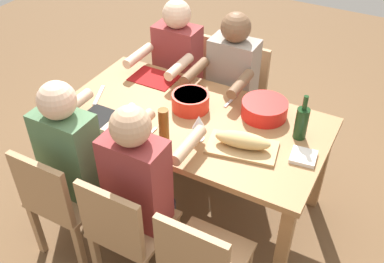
# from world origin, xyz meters

# --- Properties ---
(ground_plane) EXTENTS (8.00, 8.00, 0.00)m
(ground_plane) POSITION_xyz_m (0.00, 0.00, 0.00)
(ground_plane) COLOR brown
(dining_table) EXTENTS (1.69, 0.89, 0.74)m
(dining_table) POSITION_xyz_m (0.00, 0.00, 0.65)
(dining_table) COLOR #9E7044
(dining_table) RESTS_ON ground_plane
(chair_near_center) EXTENTS (0.40, 0.40, 0.85)m
(chair_near_center) POSITION_xyz_m (0.00, -0.77, 0.48)
(chair_near_center) COLOR #A87F56
(chair_near_center) RESTS_ON ground_plane
(diner_near_center) EXTENTS (0.41, 0.53, 1.20)m
(diner_near_center) POSITION_xyz_m (0.00, -0.58, 0.70)
(diner_near_center) COLOR #2D2D38
(diner_near_center) RESTS_ON ground_plane
(chair_far_right) EXTENTS (0.40, 0.40, 0.85)m
(chair_far_right) POSITION_xyz_m (0.46, 0.77, 0.48)
(chair_far_right) COLOR #A87F56
(chair_far_right) RESTS_ON ground_plane
(diner_far_right) EXTENTS (0.41, 0.53, 1.20)m
(diner_far_right) POSITION_xyz_m (0.46, 0.58, 0.70)
(diner_far_right) COLOR #2D2D38
(diner_far_right) RESTS_ON ground_plane
(chair_far_center) EXTENTS (0.40, 0.40, 0.85)m
(chair_far_center) POSITION_xyz_m (0.00, 0.77, 0.48)
(chair_far_center) COLOR #A87F56
(chair_far_center) RESTS_ON ground_plane
(diner_far_center) EXTENTS (0.41, 0.53, 1.20)m
(diner_far_center) POSITION_xyz_m (-0.00, 0.58, 0.70)
(diner_far_center) COLOR #2D2D38
(diner_far_center) RESTS_ON ground_plane
(chair_near_right) EXTENTS (0.40, 0.40, 0.85)m
(chair_near_right) POSITION_xyz_m (0.46, -0.77, 0.48)
(chair_near_right) COLOR #A87F56
(chair_near_right) RESTS_ON ground_plane
(diner_near_right) EXTENTS (0.41, 0.53, 1.20)m
(diner_near_right) POSITION_xyz_m (0.46, -0.58, 0.70)
(diner_near_right) COLOR #2D2D38
(diner_near_right) RESTS_ON ground_plane
(serving_bowl_greens) EXTENTS (0.24, 0.24, 0.11)m
(serving_bowl_greens) POSITION_xyz_m (0.06, -0.08, 0.80)
(serving_bowl_greens) COLOR red
(serving_bowl_greens) RESTS_ON dining_table
(serving_bowl_fruit) EXTENTS (0.29, 0.29, 0.10)m
(serving_bowl_fruit) POSITION_xyz_m (-0.39, -0.23, 0.80)
(serving_bowl_fruit) COLOR red
(serving_bowl_fruit) RESTS_ON dining_table
(cutting_board) EXTENTS (0.43, 0.29, 0.02)m
(cutting_board) POSITION_xyz_m (-0.40, 0.13, 0.75)
(cutting_board) COLOR tan
(cutting_board) RESTS_ON dining_table
(bread_loaf) EXTENTS (0.34, 0.17, 0.09)m
(bread_loaf) POSITION_xyz_m (-0.40, 0.13, 0.81)
(bread_loaf) COLOR tan
(bread_loaf) RESTS_ON cutting_board
(wine_bottle) EXTENTS (0.08, 0.08, 0.29)m
(wine_bottle) POSITION_xyz_m (-0.65, -0.13, 0.85)
(wine_bottle) COLOR #193819
(wine_bottle) RESTS_ON dining_table
(beer_bottle) EXTENTS (0.06, 0.06, 0.22)m
(beer_bottle) POSITION_xyz_m (0.03, 0.28, 0.85)
(beer_bottle) COLOR brown
(beer_bottle) RESTS_ON dining_table
(wine_glass) EXTENTS (0.08, 0.08, 0.17)m
(wine_glass) POSITION_xyz_m (-0.13, 0.16, 0.86)
(wine_glass) COLOR silver
(wine_glass) RESTS_ON dining_table
(fork_near_center) EXTENTS (0.03, 0.17, 0.01)m
(fork_near_center) POSITION_xyz_m (-0.14, -0.28, 0.74)
(fork_near_center) COLOR silver
(fork_near_center) RESTS_ON dining_table
(placemat_far_right) EXTENTS (0.32, 0.23, 0.01)m
(placemat_far_right) POSITION_xyz_m (0.46, 0.28, 0.74)
(placemat_far_right) COLOR black
(placemat_far_right) RESTS_ON dining_table
(fork_far_center) EXTENTS (0.02, 0.17, 0.01)m
(fork_far_center) POSITION_xyz_m (0.14, 0.28, 0.74)
(fork_far_center) COLOR silver
(fork_far_center) RESTS_ON dining_table
(placemat_near_right) EXTENTS (0.32, 0.23, 0.01)m
(placemat_near_right) POSITION_xyz_m (0.46, -0.28, 0.74)
(placemat_near_right) COLOR maroon
(placemat_near_right) RESTS_ON dining_table
(carving_knife) EXTENTS (0.11, 0.22, 0.01)m
(carving_knife) POSITION_xyz_m (0.67, 0.08, 0.74)
(carving_knife) COLOR silver
(carving_knife) RESTS_ON dining_table
(napkin_stack) EXTENTS (0.16, 0.16, 0.02)m
(napkin_stack) POSITION_xyz_m (-0.73, 0.04, 0.75)
(napkin_stack) COLOR white
(napkin_stack) RESTS_ON dining_table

